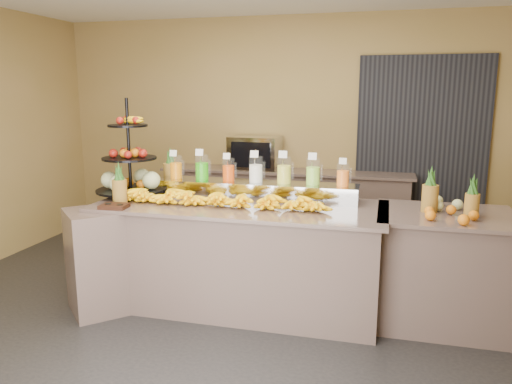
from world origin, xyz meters
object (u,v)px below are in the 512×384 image
at_px(oven_warmer, 255,153).
at_px(fruit_stand, 134,171).
at_px(condiment_caddy, 114,206).
at_px(right_fruit_pile, 449,208).
at_px(pitcher_tray, 256,190).
at_px(banana_heap, 218,197).

bearing_deg(oven_warmer, fruit_stand, -107.93).
height_order(condiment_caddy, oven_warmer, oven_warmer).
height_order(fruit_stand, right_fruit_pile, fruit_stand).
distance_m(fruit_stand, condiment_caddy, 0.56).
bearing_deg(right_fruit_pile, pitcher_tray, 170.00).
distance_m(fruit_stand, oven_warmer, 1.96).
xyz_separation_m(banana_heap, fruit_stand, (-0.88, 0.17, 0.16)).
relative_size(banana_heap, fruit_stand, 2.18).
xyz_separation_m(condiment_caddy, right_fruit_pile, (2.67, 0.40, 0.05)).
height_order(condiment_caddy, right_fruit_pile, right_fruit_pile).
height_order(fruit_stand, condiment_caddy, fruit_stand).
height_order(pitcher_tray, banana_heap, banana_heap).
relative_size(right_fruit_pile, oven_warmer, 0.68).
distance_m(condiment_caddy, oven_warmer, 2.44).
height_order(banana_heap, oven_warmer, oven_warmer).
bearing_deg(banana_heap, oven_warmer, 95.75).
distance_m(pitcher_tray, condiment_caddy, 1.25).
xyz_separation_m(right_fruit_pile, oven_warmer, (-2.07, 1.96, 0.13)).
relative_size(pitcher_tray, right_fruit_pile, 4.42).
height_order(banana_heap, condiment_caddy, banana_heap).
distance_m(pitcher_tray, banana_heap, 0.42).
xyz_separation_m(fruit_stand, oven_warmer, (0.68, 1.84, -0.03)).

